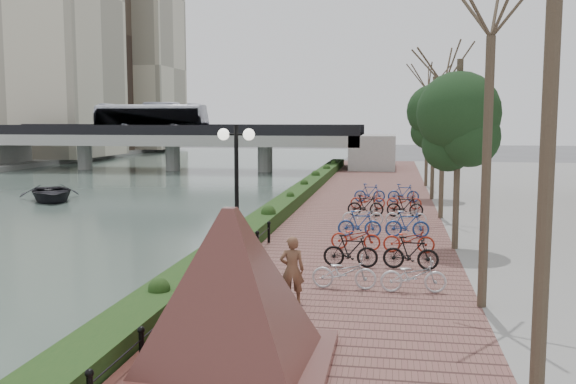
% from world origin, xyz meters
% --- Properties ---
extents(ground, '(220.00, 220.00, 0.00)m').
position_xyz_m(ground, '(0.00, 0.00, 0.00)').
color(ground, '#59595B').
rests_on(ground, ground).
extents(river_water, '(30.00, 130.00, 0.02)m').
position_xyz_m(river_water, '(-15.00, 25.00, 0.01)').
color(river_water, '#45564E').
rests_on(river_water, ground).
extents(promenade, '(8.00, 75.00, 0.50)m').
position_xyz_m(promenade, '(4.00, 17.50, 0.25)').
color(promenade, brown).
rests_on(promenade, ground).
extents(hedge, '(1.10, 56.00, 0.60)m').
position_xyz_m(hedge, '(0.60, 20.00, 0.80)').
color(hedge, '#173915').
rests_on(hedge, promenade).
extents(chain_fence, '(0.10, 14.10, 0.70)m').
position_xyz_m(chain_fence, '(1.40, 2.00, 0.85)').
color(chain_fence, black).
rests_on(chain_fence, promenade).
extents(granite_monument, '(5.65, 5.65, 2.95)m').
position_xyz_m(granite_monument, '(3.00, -2.72, 1.99)').
color(granite_monument, '#3F1B1B').
rests_on(granite_monument, promenade).
extents(lamppost, '(1.02, 0.32, 4.33)m').
position_xyz_m(lamppost, '(1.64, 3.25, 3.67)').
color(lamppost, black).
rests_on(lamppost, promenade).
extents(motorcycle, '(0.69, 1.85, 1.14)m').
position_xyz_m(motorcycle, '(2.64, 0.65, 1.07)').
color(motorcycle, black).
rests_on(motorcycle, promenade).
extents(pedestrian, '(0.66, 0.49, 1.66)m').
position_xyz_m(pedestrian, '(3.44, 1.53, 1.33)').
color(pedestrian, brown).
rests_on(pedestrian, promenade).
extents(bicycle_parking, '(2.40, 19.89, 1.00)m').
position_xyz_m(bicycle_parking, '(5.50, 11.93, 0.97)').
color(bicycle_parking, silver).
rests_on(bicycle_parking, promenade).
extents(street_trees, '(3.20, 37.12, 6.80)m').
position_xyz_m(street_trees, '(8.00, 12.68, 3.69)').
color(street_trees, '#362B20').
rests_on(street_trees, promenade).
extents(bridge, '(36.00, 10.77, 6.50)m').
position_xyz_m(bridge, '(-15.43, 45.00, 3.37)').
color(bridge, gray).
rests_on(bridge, ground).
extents(boat, '(5.62, 6.04, 1.02)m').
position_xyz_m(boat, '(-14.64, 22.11, 0.53)').
color(boat, black).
rests_on(boat, river_water).
extents(far_buildings, '(35.00, 38.00, 38.00)m').
position_xyz_m(far_buildings, '(-41.66, 65.91, 16.12)').
color(far_buildings, beige).
rests_on(far_buildings, far_bank).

